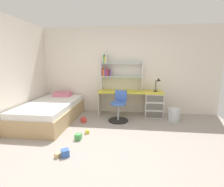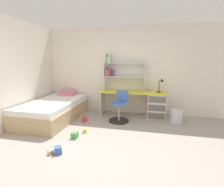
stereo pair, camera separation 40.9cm
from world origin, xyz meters
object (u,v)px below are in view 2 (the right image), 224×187
Objects in this scene: waste_bin at (177,117)px; toy_block_yellow_4 at (85,131)px; swivel_chair at (119,109)px; toy_block_blue_1 at (58,150)px; bookshelf_hutch at (118,70)px; toy_block_green_3 at (75,135)px; toy_block_red_2 at (84,119)px; bed_platform at (54,110)px; toy_block_natural_0 at (50,152)px; desk_lamp at (162,83)px; desk at (150,103)px.

waste_bin reaches higher than toy_block_yellow_4.
swivel_chair is 6.54× the size of toy_block_blue_1.
toy_block_blue_1 is at bearing -103.56° from bookshelf_hutch.
toy_block_yellow_4 is (0.10, 0.30, -0.02)m from toy_block_green_3.
toy_block_red_2 is at bearing -165.02° from swivel_chair.
bed_platform reaches higher than toy_block_green_3.
toy_block_natural_0 is 0.95× the size of toy_block_yellow_4.
toy_block_yellow_4 is at bearing -29.24° from bed_platform.
toy_block_green_3 is (0.03, 0.60, -0.00)m from toy_block_blue_1.
bookshelf_hutch is 9.72× the size of toy_block_red_2.
bed_platform is at bearing -164.74° from desk_lamp.
toy_block_yellow_4 is (-1.67, -1.40, -0.93)m from desk_lamp.
bookshelf_hutch reaches higher than toy_block_yellow_4.
bookshelf_hutch is 2.80m from toy_block_blue_1.
bookshelf_hutch is (-0.92, 0.14, 0.89)m from desk.
toy_block_blue_1 is 0.60m from toy_block_green_3.
desk reaches higher than toy_block_red_2.
toy_block_yellow_4 is (-0.62, -0.88, -0.28)m from swivel_chair.
desk_lamp is at bearing 43.75° from toy_block_green_3.
toy_block_yellow_4 is at bearing 75.80° from toy_block_natural_0.
swivel_chair is at bearing -146.13° from desk.
desk is 2.00m from toy_block_yellow_4.
bookshelf_hutch is 1.51× the size of swivel_chair.
toy_block_natural_0 is at bearing -102.05° from toy_block_green_3.
desk is at bearing 16.89° from bed_platform.
desk is 14.76× the size of toy_block_red_2.
desk is 2.77m from toy_block_blue_1.
toy_block_natural_0 is 0.61× the size of toy_block_green_3.
desk is at bearing 48.85° from toy_block_green_3.
desk_lamp reaches higher than toy_block_blue_1.
desk is 1.85m from toy_block_red_2.
toy_block_blue_1 is at bearing -112.66° from swivel_chair.
bed_platform is (-1.59, -0.91, -1.03)m from bookshelf_hutch.
toy_block_red_2 is (-0.14, 1.55, 0.00)m from toy_block_blue_1.
toy_block_red_2 is 1.61× the size of toy_block_yellow_4.
swivel_chair is 1.41m from toy_block_green_3.
toy_block_yellow_4 is (-1.38, -1.40, -0.36)m from desk.
bookshelf_hutch is at bearing 50.72° from toy_block_red_2.
swivel_chair is 1.46m from waste_bin.
bookshelf_hutch is 0.58× the size of bed_platform.
swivel_chair is (0.16, -0.66, -0.97)m from bookshelf_hutch.
swivel_chair is at bearing -173.81° from waste_bin.
toy_block_green_3 is (1.03, -0.93, -0.20)m from bed_platform.
toy_block_yellow_4 is at bearing -153.23° from waste_bin.
desk is at bearing 24.43° from toy_block_red_2.
desk_lamp reaches higher than desk.
bookshelf_hutch is 16.38× the size of toy_block_natural_0.
bed_platform is 16.85× the size of toy_block_red_2.
bookshelf_hutch is 3.12× the size of desk_lamp.
desk_lamp reaches higher than toy_block_yellow_4.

